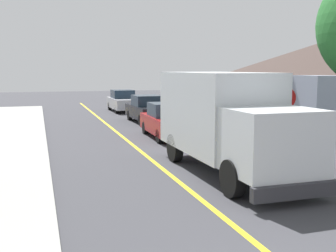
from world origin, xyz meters
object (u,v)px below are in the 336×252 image
object	(u,v)px
parked_car_near	(168,121)
stop_sign	(286,109)
parked_car_far	(123,101)
box_truck	(226,118)
parked_car_mid	(147,110)

from	to	relation	value
parked_car_near	stop_sign	xyz separation A→B (m)	(2.77, -5.91, 1.06)
parked_car_near	parked_car_far	bearing A→B (deg)	88.45
stop_sign	box_truck	bearing A→B (deg)	-156.94
box_truck	parked_car_far	world-z (taller)	box_truck
parked_car_mid	stop_sign	world-z (taller)	stop_sign
parked_car_near	parked_car_mid	bearing A→B (deg)	85.16
box_truck	parked_car_near	world-z (taller)	box_truck
stop_sign	parked_car_far	bearing A→B (deg)	97.19
parked_car_mid	parked_car_far	distance (m)	7.11
parked_car_mid	stop_sign	bearing A→B (deg)	-79.36
parked_car_mid	parked_car_far	bearing A→B (deg)	91.27
parked_car_far	stop_sign	world-z (taller)	stop_sign
parked_car_far	parked_car_near	bearing A→B (deg)	-91.55
parked_car_near	parked_car_mid	xyz separation A→B (m)	(0.51, 6.08, 0.00)
parked_car_mid	box_truck	bearing A→B (deg)	-93.19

